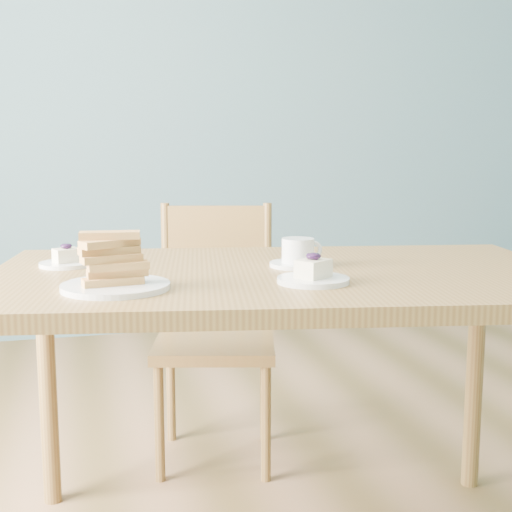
% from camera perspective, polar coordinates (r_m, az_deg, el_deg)
% --- Properties ---
extents(room, '(5.01, 5.01, 2.71)m').
position_cam_1_polar(room, '(1.74, 7.40, 17.24)').
color(room, '#966B46').
rests_on(room, ground).
extents(dining_table, '(1.57, 1.06, 0.78)m').
position_cam_1_polar(dining_table, '(1.81, 1.95, -3.62)').
color(dining_table, olive).
rests_on(dining_table, ground).
extents(dining_chair, '(0.49, 0.47, 0.89)m').
position_cam_1_polar(dining_chair, '(2.49, -3.27, -5.98)').
color(dining_chair, olive).
rests_on(dining_chair, ground).
extents(cheesecake_plate_near, '(0.17, 0.17, 0.07)m').
position_cam_1_polar(cheesecake_plate_near, '(1.65, 4.60, -1.54)').
color(cheesecake_plate_near, silver).
rests_on(cheesecake_plate_near, dining_table).
extents(cheesecake_plate_far, '(0.14, 0.14, 0.06)m').
position_cam_1_polar(cheesecake_plate_far, '(1.93, -14.91, -0.33)').
color(cheesecake_plate_far, silver).
rests_on(cheesecake_plate_far, dining_table).
extents(coffee_cup, '(0.15, 0.15, 0.07)m').
position_cam_1_polar(coffee_cup, '(1.86, 3.41, 0.12)').
color(coffee_cup, silver).
rests_on(coffee_cup, dining_table).
extents(biscotti_plate, '(0.24, 0.24, 0.13)m').
position_cam_1_polar(biscotti_plate, '(1.59, -11.21, -1.13)').
color(biscotti_plate, silver).
rests_on(biscotti_plate, dining_table).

